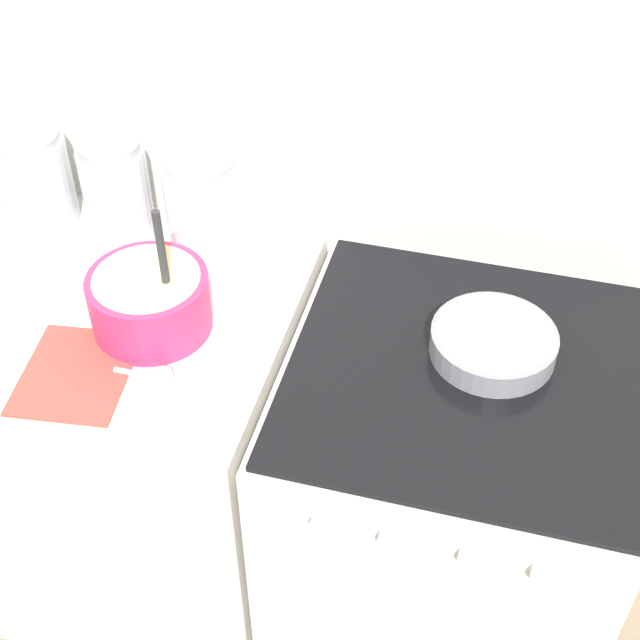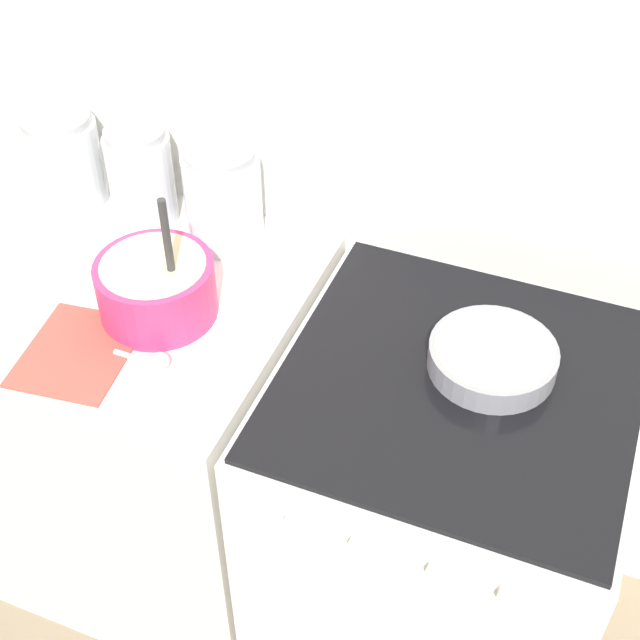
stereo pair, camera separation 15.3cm
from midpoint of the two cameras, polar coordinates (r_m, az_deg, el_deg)
name	(u,v)px [view 2 (the right image)]	position (r m, az deg, el deg)	size (l,w,h in m)	color
wall_back	(353,113)	(1.86, 4.55, 12.99)	(4.53, 0.05, 2.40)	white
countertop_cabinet	(146,427)	(2.21, -9.10, -6.89)	(0.76, 0.68, 0.91)	silver
stove	(438,522)	(2.05, 9.75, -12.75)	(0.68, 0.70, 0.91)	white
mixing_bowl	(156,285)	(1.77, -8.03, 2.11)	(0.24, 0.24, 0.29)	#E0336B
baking_pan	(493,357)	(1.71, 13.52, -2.42)	(0.24, 0.24, 0.05)	gray
storage_jar_left	(65,165)	(2.12, -14.01, 9.55)	(0.17, 0.17, 0.22)	silver
storage_jar_middle	(142,182)	(2.02, -9.19, 8.67)	(0.15, 0.15, 0.23)	silver
storage_jar_right	(224,202)	(1.94, -3.93, 7.49)	(0.17, 0.17, 0.23)	silver
recipe_page	(78,352)	(1.76, -12.86, -2.13)	(0.23, 0.26, 0.01)	#CC4C3F
measuring_spoon	(155,360)	(1.70, -8.01, -2.69)	(0.12, 0.04, 0.04)	white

